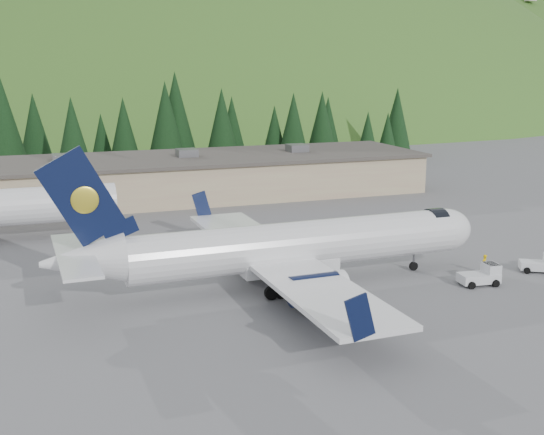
{
  "coord_description": "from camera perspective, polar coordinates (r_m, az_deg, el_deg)",
  "views": [
    {
      "loc": [
        -18.7,
        -46.32,
        16.49
      ],
      "look_at": [
        0.0,
        6.0,
        4.0
      ],
      "focal_mm": 45.0,
      "sensor_mm": 36.0,
      "label": 1
    }
  ],
  "objects": [
    {
      "name": "airliner",
      "position": [
        51.37,
        1.21,
        -2.53
      ],
      "size": [
        34.12,
        31.94,
        11.35
      ],
      "rotation": [
        0.0,
        0.0,
        0.02
      ],
      "color": "white",
      "rests_on": "ground"
    },
    {
      "name": "tree_line",
      "position": [
        107.16,
        -12.94,
        7.38
      ],
      "size": [
        112.29,
        18.81,
        14.31
      ],
      "color": "black",
      "rests_on": "ground"
    },
    {
      "name": "baggage_tug_a",
      "position": [
        54.76,
        17.18,
        -4.65
      ],
      "size": [
        3.17,
        2.11,
        1.62
      ],
      "rotation": [
        0.0,
        0.0,
        -0.11
      ],
      "color": "silver",
      "rests_on": "ground"
    },
    {
      "name": "hills",
      "position": [
        281.8,
        -3.6,
        -7.98
      ],
      "size": [
        614.0,
        330.0,
        300.0
      ],
      "color": "#2D4C19",
      "rests_on": "ground"
    },
    {
      "name": "ground",
      "position": [
        52.61,
        2.21,
        -5.61
      ],
      "size": [
        600.0,
        600.0,
        0.0
      ],
      "primitive_type": "plane",
      "color": "slate"
    },
    {
      "name": "terminal_building",
      "position": [
        86.55,
        -10.32,
        3.24
      ],
      "size": [
        71.0,
        17.0,
        6.1
      ],
      "color": "tan",
      "rests_on": "ground"
    },
    {
      "name": "baggage_tug_b",
      "position": [
        59.65,
        21.61,
        -3.63
      ],
      "size": [
        3.14,
        2.67,
        1.5
      ],
      "rotation": [
        0.0,
        0.0,
        -0.52
      ],
      "color": "silver",
      "rests_on": "ground"
    },
    {
      "name": "ramp_worker",
      "position": [
        57.59,
        17.31,
        -3.74
      ],
      "size": [
        0.68,
        0.59,
        1.58
      ],
      "primitive_type": "imported",
      "rotation": [
        0.0,
        0.0,
        3.59
      ],
      "color": "#E4B500",
      "rests_on": "ground"
    }
  ]
}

